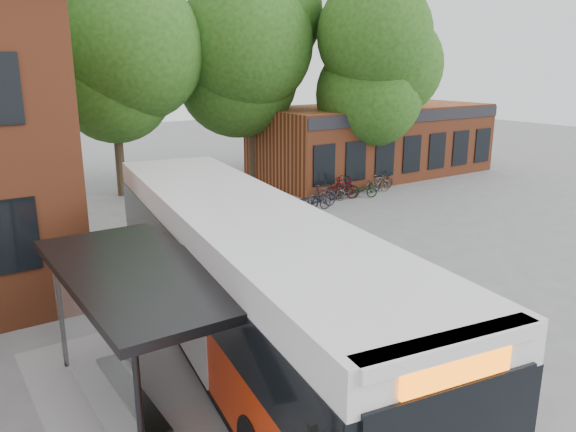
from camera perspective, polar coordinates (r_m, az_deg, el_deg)
ground at (r=14.15m, az=2.06°, el=-11.42°), size 100.00×100.00×0.00m
shop_row at (r=33.31m, az=8.71°, el=7.59°), size 14.00×6.20×4.00m
bus_shelter at (r=10.82m, az=-14.54°, el=-12.22°), size 3.60×7.00×2.90m
bike_rail at (r=26.95m, az=5.38°, el=1.99°), size 5.20×0.10×0.38m
tree_1 at (r=28.48m, az=-17.25°, el=12.29°), size 7.92×7.92×10.40m
tree_2 at (r=30.43m, az=-3.70°, el=13.64°), size 7.92×7.92×11.00m
tree_3 at (r=30.25m, az=8.70°, el=11.86°), size 7.04×7.04×9.28m
city_bus at (r=12.44m, az=-4.56°, el=-6.68°), size 4.97×13.77×3.43m
bicycle_0 at (r=25.04m, az=2.75°, el=1.50°), size 1.59×0.87×0.79m
bicycle_1 at (r=25.35m, az=3.46°, el=2.02°), size 1.90×0.77×1.11m
bicycle_2 at (r=26.56m, az=4.46°, el=2.30°), size 1.60×0.63×0.83m
bicycle_3 at (r=27.10m, az=5.61°, el=2.78°), size 1.82×0.97×1.05m
bicycle_4 at (r=27.60m, az=5.85°, el=2.82°), size 1.76×1.05×0.88m
bicycle_5 at (r=27.53m, az=5.49°, el=3.00°), size 1.82×1.17×1.07m
bicycle_6 at (r=27.49m, az=7.51°, el=2.66°), size 1.66×1.06×0.82m
bicycle_7 at (r=28.82m, az=9.13°, el=3.28°), size 1.56×0.58×0.92m
bicycle_extra_0 at (r=29.55m, az=9.66°, el=3.50°), size 1.74×0.91×0.87m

